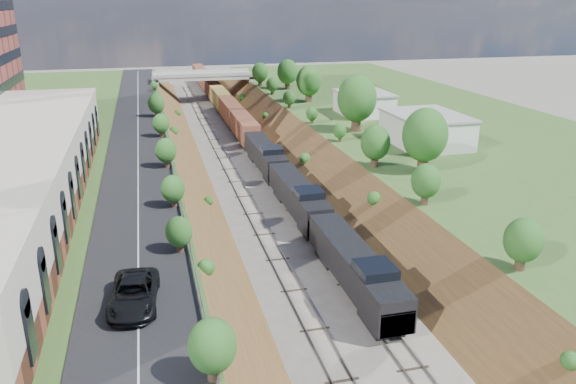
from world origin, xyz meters
name	(u,v)px	position (x,y,z in m)	size (l,w,h in m)	color
platform_left	(3,174)	(-33.00, 60.00, 2.50)	(44.00, 180.00, 5.00)	#345E27
platform_right	(454,144)	(33.00, 60.00, 2.50)	(44.00, 180.00, 5.00)	#345E27
embankment_left	(174,180)	(-11.00, 60.00, 0.00)	(7.07, 180.00, 7.07)	brown
embankment_right	(322,169)	(11.00, 60.00, 0.00)	(7.07, 180.00, 7.07)	brown
rail_left_track	(232,175)	(-2.60, 60.00, 0.09)	(1.58, 180.00, 0.18)	gray
rail_right_track	(267,172)	(2.60, 60.00, 0.09)	(1.58, 180.00, 0.18)	gray
road	(138,147)	(-15.50, 60.00, 5.05)	(8.00, 180.00, 0.10)	black
guardrail	(168,142)	(-11.40, 59.80, 5.55)	(0.10, 171.00, 0.70)	#99999E
overpass	(203,82)	(0.00, 122.00, 4.92)	(24.50, 8.30, 7.40)	gray
white_building_near	(426,130)	(23.50, 52.00, 7.00)	(9.00, 12.00, 4.00)	silver
white_building_far	(364,104)	(23.00, 74.00, 6.80)	(8.00, 10.00, 3.60)	silver
tree_right_large	(425,136)	(17.00, 40.00, 9.38)	(5.25, 5.25, 7.61)	#473323
tree_left_crest	(189,253)	(-11.80, 20.00, 7.04)	(2.45, 2.45, 3.55)	#473323
freight_train	(232,112)	(2.60, 94.01, 2.57)	(2.99, 152.48, 4.55)	black
suv	(134,294)	(-15.70, 16.74, 6.01)	(3.00, 6.51, 1.81)	black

